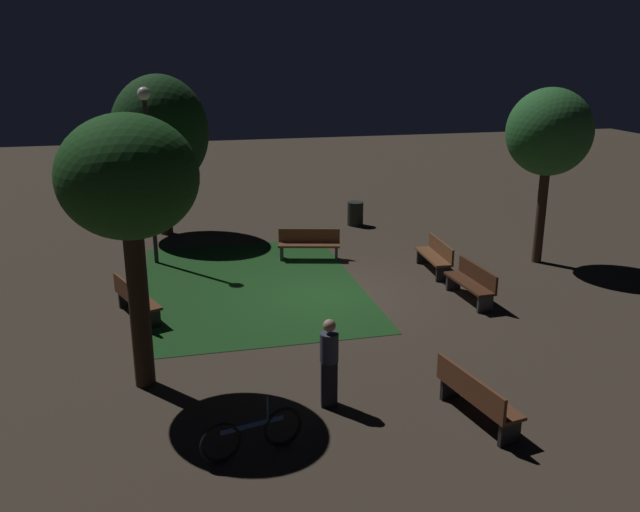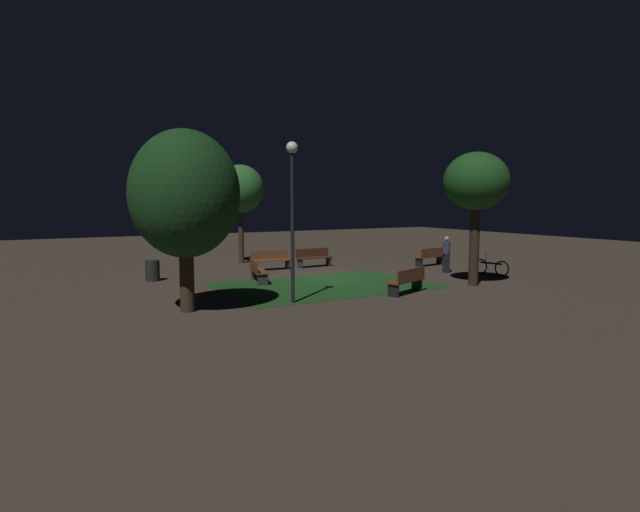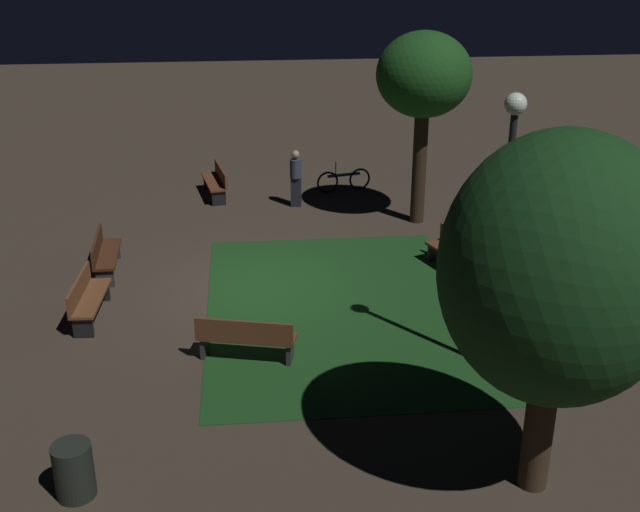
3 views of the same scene
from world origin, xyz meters
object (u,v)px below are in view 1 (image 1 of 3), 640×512
bench_by_lamp (135,298)px  pedestrian (329,361)px  trash_bin (355,214)px  bicycle (253,434)px  bench_front_right (436,255)px  tree_back_right (128,181)px  lamp_post_plaza_east (148,148)px  tree_near_wall (549,133)px  bench_back_row (472,282)px  tree_right_canopy (160,133)px  bench_lawn_edge (476,395)px  bench_near_trees (309,243)px

bench_by_lamp → pedestrian: size_ratio=1.15×
trash_bin → bicycle: bicycle is taller
pedestrian → bench_front_right: bearing=-36.2°
tree_back_right → lamp_post_plaza_east: bearing=-1.8°
bench_front_right → tree_back_right: bearing=121.9°
tree_near_wall → bicycle: (-7.68, 9.36, -3.37)m
bench_back_row → tree_right_canopy: tree_right_canopy is taller
bicycle → bench_lawn_edge: bearing=-88.7°
bench_front_right → bench_back_row: bearing=180.0°
bench_back_row → tree_right_canopy: size_ratio=0.35×
bench_near_trees → trash_bin: size_ratio=2.25×
bench_by_lamp → bench_back_row: bearing=-95.3°
bench_lawn_edge → tree_back_right: bearing=64.1°
bench_back_row → bench_front_right: size_ratio=1.00×
trash_bin → pedestrian: size_ratio=0.51×
bench_by_lamp → lamp_post_plaza_east: (4.13, -0.48, 2.85)m
trash_bin → pedestrian: pedestrian is taller
bench_near_trees → tree_near_wall: (-1.81, -6.37, 3.23)m
bench_lawn_edge → tree_near_wall: (7.59, -5.65, 3.23)m
bicycle → pedestrian: pedestrian is taller
bench_near_trees → tree_near_wall: bearing=-105.8°
tree_near_wall → lamp_post_plaza_east: (2.46, 10.76, -0.38)m
bench_near_trees → tree_right_canopy: (3.85, 4.03, 2.86)m
bench_front_right → bench_lawn_edge: 7.81m
bench_back_row → bicycle: size_ratio=1.11×
bench_near_trees → trash_bin: bench_near_trees is taller
bench_front_right → lamp_post_plaza_east: lamp_post_plaza_east is taller
bicycle → tree_right_canopy: bearing=4.4°
bench_near_trees → tree_back_right: tree_back_right is taller
bench_lawn_edge → tree_near_wall: tree_near_wall is taller
trash_bin → bench_front_right: bearing=-172.4°
tree_back_right → tree_near_wall: (5.00, -10.99, -0.10)m
bench_back_row → bench_by_lamp: same height
bench_front_right → bench_by_lamp: bearing=100.6°
bench_near_trees → tree_right_canopy: size_ratio=0.36×
bench_lawn_edge → bicycle: 3.72m
bench_front_right → pedestrian: size_ratio=1.13×
bench_by_lamp → trash_bin: bench_by_lamp is taller
bench_front_right → tree_near_wall: bearing=-87.0°
lamp_post_plaza_east → bench_lawn_edge: bearing=-153.0°
bench_front_right → lamp_post_plaza_east: 8.47m
tree_right_canopy → trash_bin: bearing=-93.6°
bench_front_right → trash_bin: bench_front_right is taller
tree_back_right → tree_right_canopy: (10.66, -0.59, -0.46)m
bench_back_row → bicycle: 8.08m
bench_front_right → tree_back_right: size_ratio=0.37×
bench_near_trees → tree_near_wall: tree_near_wall is taller
bench_back_row → bench_near_trees: size_ratio=0.98×
tree_back_right → lamp_post_plaza_east: 7.48m
bench_front_right → bicycle: (-7.51, 6.14, -0.14)m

